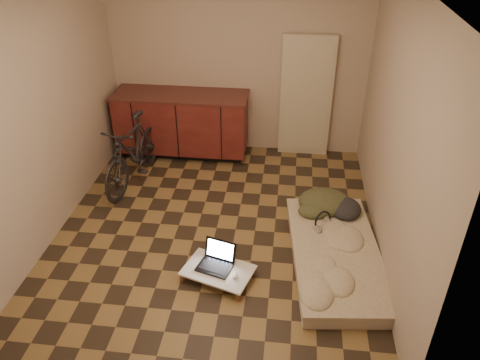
# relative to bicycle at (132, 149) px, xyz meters

# --- Properties ---
(room_shell) EXTENTS (3.50, 4.00, 2.60)m
(room_shell) POSITION_rel_bicycle_xyz_m (1.20, -0.86, 0.81)
(room_shell) COLOR brown
(room_shell) RESTS_ON ground
(cabinets) EXTENTS (1.84, 0.62, 0.91)m
(cabinets) POSITION_rel_bicycle_xyz_m (0.45, 0.84, -0.02)
(cabinets) COLOR black
(cabinets) RESTS_ON ground
(appliance_panel) EXTENTS (0.70, 0.10, 1.70)m
(appliance_panel) POSITION_rel_bicycle_xyz_m (2.15, 1.08, 0.36)
(appliance_panel) COLOR beige
(appliance_panel) RESTS_ON ground
(bicycle) EXTENTS (0.68, 1.56, 0.97)m
(bicycle) POSITION_rel_bicycle_xyz_m (0.00, 0.00, 0.00)
(bicycle) COLOR black
(bicycle) RESTS_ON ground
(futon) EXTENTS (1.06, 1.90, 0.16)m
(futon) POSITION_rel_bicycle_xyz_m (2.50, -1.26, -0.41)
(futon) COLOR #C0AF99
(futon) RESTS_ON ground
(clothing_pile) EXTENTS (0.68, 0.59, 0.25)m
(clothing_pile) POSITION_rel_bicycle_xyz_m (2.46, -0.53, -0.21)
(clothing_pile) COLOR #3B3D24
(clothing_pile) RESTS_ON futon
(headphones) EXTENTS (0.35, 0.35, 0.17)m
(headphones) POSITION_rel_bicycle_xyz_m (2.37, -0.91, -0.24)
(headphones) COLOR black
(headphones) RESTS_ON futon
(lap_desk) EXTENTS (0.76, 0.61, 0.11)m
(lap_desk) POSITION_rel_bicycle_xyz_m (1.34, -1.65, -0.39)
(lap_desk) COLOR brown
(lap_desk) RESTS_ON ground
(laptop) EXTENTS (0.39, 0.37, 0.22)m
(laptop) POSITION_rel_bicycle_xyz_m (1.32, -1.58, -0.33)
(laptop) COLOR black
(laptop) RESTS_ON lap_desk
(mouse) EXTENTS (0.06, 0.09, 0.03)m
(mouse) POSITION_rel_bicycle_xyz_m (1.52, -1.73, -0.36)
(mouse) COLOR white
(mouse) RESTS_ON lap_desk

